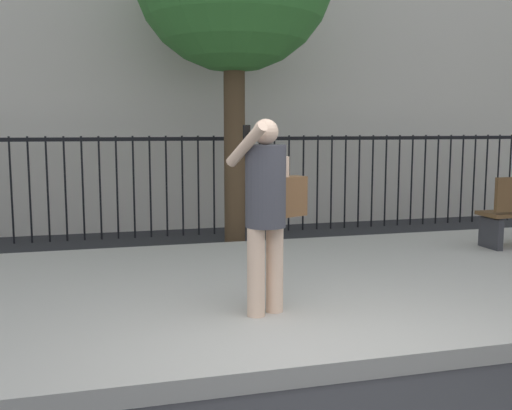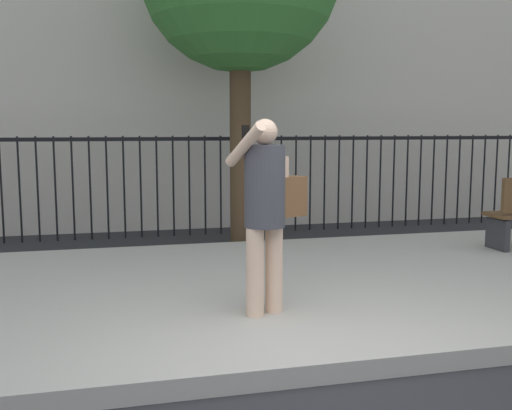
% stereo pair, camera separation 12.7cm
% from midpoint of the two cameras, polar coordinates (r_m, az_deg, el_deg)
% --- Properties ---
extents(ground_plane, '(60.00, 60.00, 0.00)m').
position_cam_midpoint_polar(ground_plane, '(4.24, 6.37, -16.64)').
color(ground_plane, '#28282B').
extents(sidewalk, '(28.00, 4.40, 0.15)m').
position_cam_midpoint_polar(sidewalk, '(6.19, -1.24, -8.06)').
color(sidewalk, '#B2ADA3').
rests_on(sidewalk, ground).
extents(iron_fence, '(12.03, 0.04, 1.60)m').
position_cam_midpoint_polar(iron_fence, '(9.62, -6.65, 3.13)').
color(iron_fence, black).
rests_on(iron_fence, ground).
extents(pedestrian_on_phone, '(0.72, 0.54, 1.65)m').
position_cam_midpoint_polar(pedestrian_on_phone, '(4.99, 0.43, 0.26)').
color(pedestrian_on_phone, beige).
rests_on(pedestrian_on_phone, sidewalk).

